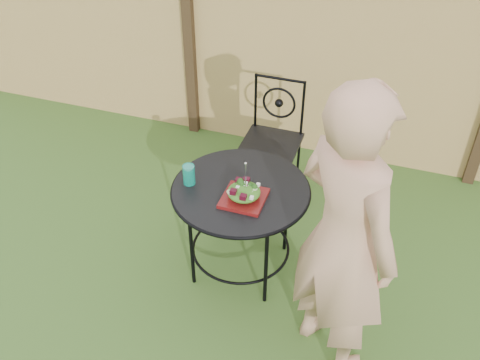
% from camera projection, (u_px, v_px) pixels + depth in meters
% --- Properties ---
extents(ground, '(60.00, 60.00, 0.00)m').
position_uv_depth(ground, '(254.00, 336.00, 3.45)').
color(ground, '#214415').
rests_on(ground, ground).
extents(fence, '(8.00, 0.12, 1.90)m').
position_uv_depth(fence, '(334.00, 58.00, 4.49)').
color(fence, '#D9B36B').
rests_on(fence, ground).
extents(patio_table, '(0.92, 0.92, 0.72)m').
position_uv_depth(patio_table, '(241.00, 204.00, 3.57)').
color(patio_table, black).
rests_on(patio_table, ground).
extents(patio_chair, '(0.46, 0.46, 0.95)m').
position_uv_depth(patio_chair, '(273.00, 135.00, 4.38)').
color(patio_chair, black).
rests_on(patio_chair, ground).
extents(diner, '(0.82, 0.78, 1.89)m').
position_uv_depth(diner, '(344.00, 240.00, 2.80)').
color(diner, tan).
rests_on(diner, ground).
extents(salad_plate, '(0.27, 0.27, 0.02)m').
position_uv_depth(salad_plate, '(244.00, 198.00, 3.39)').
color(salad_plate, '#4C0A0C').
rests_on(salad_plate, patio_table).
extents(salad, '(0.21, 0.21, 0.08)m').
position_uv_depth(salad, '(244.00, 192.00, 3.36)').
color(salad, '#235614').
rests_on(salad, salad_plate).
extents(fork, '(0.01, 0.01, 0.18)m').
position_uv_depth(fork, '(246.00, 176.00, 3.28)').
color(fork, silver).
rests_on(fork, salad).
extents(drinking_glass, '(0.08, 0.08, 0.14)m').
position_uv_depth(drinking_glass, '(189.00, 175.00, 3.49)').
color(drinking_glass, '#0B866D').
rests_on(drinking_glass, patio_table).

